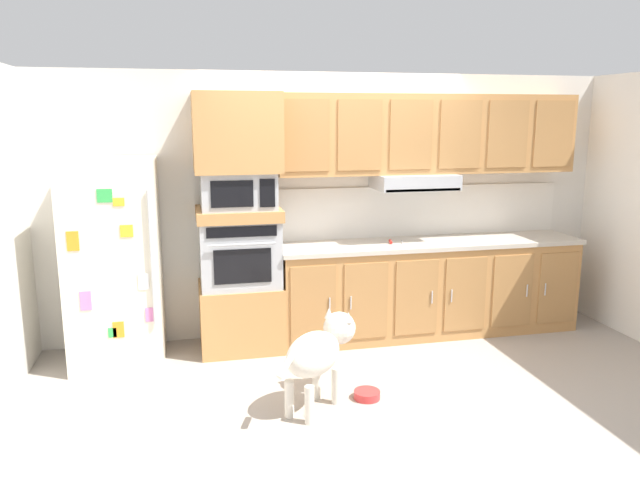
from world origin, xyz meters
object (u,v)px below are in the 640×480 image
built_in_oven (239,252)px  dog_food_bowl (367,394)px  refrigerator (114,262)px  dog (320,350)px  microwave (238,190)px  screwdriver (392,242)px

built_in_oven → dog_food_bowl: size_ratio=3.50×
refrigerator → dog_food_bowl: (1.89, -1.19, -0.85)m
built_in_oven → dog_food_bowl: (0.82, -1.26, -0.87)m
built_in_oven → dog: size_ratio=0.94×
microwave → dog_food_bowl: 2.08m
built_in_oven → screwdriver: 1.43m
dog → built_in_oven: bearing=64.4°
microwave → screwdriver: bearing=-0.7°
refrigerator → dog_food_bowl: 2.39m
dog → dog_food_bowl: size_ratio=3.72×
microwave → screwdriver: size_ratio=4.29×
refrigerator → screwdriver: bearing=1.2°
dog → refrigerator: bearing=96.3°
refrigerator → built_in_oven: bearing=3.6°
refrigerator → microwave: refrigerator is taller
dog → dog_food_bowl: dog is taller
built_in_oven → screwdriver: bearing=-0.7°
dog → dog_food_bowl: (0.37, 0.03, -0.40)m
refrigerator → microwave: 1.22m
built_in_oven → microwave: (0.00, -0.00, 0.56)m
refrigerator → screwdriver: (2.50, 0.05, 0.05)m
screwdriver → dog: 1.68m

